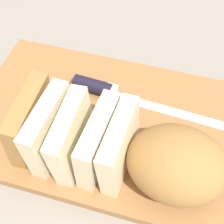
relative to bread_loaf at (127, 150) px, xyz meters
The scene contains 7 objects.
ground_plane 0.11m from the bread_loaf, 58.46° to the right, with size 3.00×3.00×0.00m, color gray.
cutting_board 0.10m from the bread_loaf, 58.46° to the right, with size 0.47×0.29×0.02m, color #9E6B3D.
bread_loaf is the anchor object (origin of this frame).
bread_knife 0.15m from the bread_loaf, 60.92° to the right, with size 0.27×0.03×0.03m.
crumb_near_knife 0.07m from the bread_loaf, 91.62° to the right, with size 0.01×0.01×0.01m, color #996633.
crumb_near_loaf 0.12m from the bread_loaf, 62.94° to the right, with size 0.00×0.00×0.00m, color #996633.
crumb_stray_left 0.13m from the bread_loaf, 83.28° to the right, with size 0.01×0.01×0.01m, color #996633.
Camera 1 is at (-0.08, 0.27, 0.46)m, focal length 50.45 mm.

